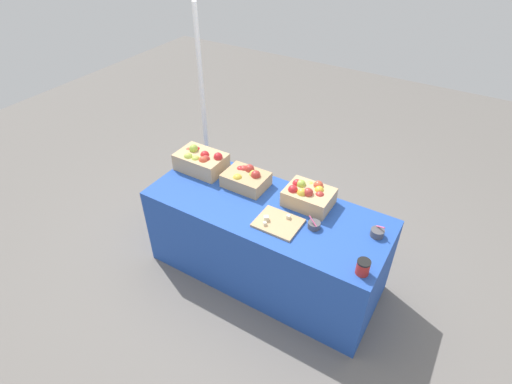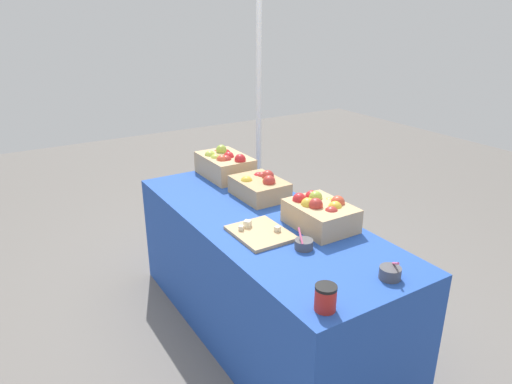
{
  "view_description": "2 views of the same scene",
  "coord_description": "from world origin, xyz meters",
  "px_view_note": "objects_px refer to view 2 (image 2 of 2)",
  "views": [
    {
      "loc": [
        1.17,
        -2.08,
        2.71
      ],
      "look_at": [
        -0.13,
        0.06,
        0.79
      ],
      "focal_mm": 28.43,
      "sensor_mm": 36.0,
      "label": 1
    },
    {
      "loc": [
        2.0,
        -1.29,
        1.82
      ],
      "look_at": [
        -0.13,
        0.03,
        0.85
      ],
      "focal_mm": 32.67,
      "sensor_mm": 36.0,
      "label": 2
    }
  ],
  "objects_px": {
    "coffee_cup": "(325,298)",
    "tent_pole": "(259,125)",
    "apple_crate_left": "(225,164)",
    "sample_bowl_mid": "(390,273)",
    "apple_crate_right": "(320,213)",
    "sample_bowl_near": "(304,244)",
    "apple_crate_middle": "(260,186)",
    "cutting_board_front": "(260,233)"
  },
  "relations": [
    {
      "from": "coffee_cup",
      "to": "tent_pole",
      "type": "distance_m",
      "value": 2.11
    },
    {
      "from": "apple_crate_middle",
      "to": "apple_crate_right",
      "type": "relative_size",
      "value": 0.98
    },
    {
      "from": "coffee_cup",
      "to": "apple_crate_middle",
      "type": "bearing_deg",
      "value": 159.84
    },
    {
      "from": "tent_pole",
      "to": "coffee_cup",
      "type": "bearing_deg",
      "value": -25.05
    },
    {
      "from": "sample_bowl_near",
      "to": "tent_pole",
      "type": "relative_size",
      "value": 0.05
    },
    {
      "from": "coffee_cup",
      "to": "sample_bowl_near",
      "type": "bearing_deg",
      "value": 152.24
    },
    {
      "from": "sample_bowl_near",
      "to": "coffee_cup",
      "type": "distance_m",
      "value": 0.5
    },
    {
      "from": "sample_bowl_mid",
      "to": "apple_crate_left",
      "type": "bearing_deg",
      "value": 179.07
    },
    {
      "from": "apple_crate_right",
      "to": "sample_bowl_near",
      "type": "distance_m",
      "value": 0.28
    },
    {
      "from": "apple_crate_left",
      "to": "sample_bowl_near",
      "type": "relative_size",
      "value": 4.18
    },
    {
      "from": "coffee_cup",
      "to": "tent_pole",
      "type": "height_order",
      "value": "tent_pole"
    },
    {
      "from": "sample_bowl_mid",
      "to": "coffee_cup",
      "type": "height_order",
      "value": "coffee_cup"
    },
    {
      "from": "apple_crate_left",
      "to": "apple_crate_middle",
      "type": "distance_m",
      "value": 0.45
    },
    {
      "from": "apple_crate_right",
      "to": "sample_bowl_near",
      "type": "bearing_deg",
      "value": -55.45
    },
    {
      "from": "apple_crate_middle",
      "to": "sample_bowl_mid",
      "type": "relative_size",
      "value": 3.53
    },
    {
      "from": "apple_crate_left",
      "to": "sample_bowl_near",
      "type": "xyz_separation_m",
      "value": [
        1.14,
        -0.18,
        -0.06
      ]
    },
    {
      "from": "apple_crate_left",
      "to": "tent_pole",
      "type": "height_order",
      "value": "tent_pole"
    },
    {
      "from": "cutting_board_front",
      "to": "tent_pole",
      "type": "relative_size",
      "value": 0.16
    },
    {
      "from": "apple_crate_left",
      "to": "cutting_board_front",
      "type": "bearing_deg",
      "value": -17.05
    },
    {
      "from": "cutting_board_front",
      "to": "sample_bowl_near",
      "type": "height_order",
      "value": "sample_bowl_near"
    },
    {
      "from": "apple_crate_left",
      "to": "coffee_cup",
      "type": "distance_m",
      "value": 1.63
    },
    {
      "from": "apple_crate_right",
      "to": "cutting_board_front",
      "type": "distance_m",
      "value": 0.34
    },
    {
      "from": "sample_bowl_mid",
      "to": "apple_crate_right",
      "type": "bearing_deg",
      "value": 172.51
    },
    {
      "from": "apple_crate_left",
      "to": "sample_bowl_mid",
      "type": "relative_size",
      "value": 4.18
    },
    {
      "from": "cutting_board_front",
      "to": "sample_bowl_mid",
      "type": "height_order",
      "value": "sample_bowl_mid"
    },
    {
      "from": "apple_crate_left",
      "to": "sample_bowl_mid",
      "type": "xyz_separation_m",
      "value": [
        1.55,
        -0.03,
        -0.06
      ]
    },
    {
      "from": "coffee_cup",
      "to": "tent_pole",
      "type": "bearing_deg",
      "value": 154.95
    },
    {
      "from": "apple_crate_right",
      "to": "coffee_cup",
      "type": "distance_m",
      "value": 0.75
    },
    {
      "from": "cutting_board_front",
      "to": "sample_bowl_mid",
      "type": "bearing_deg",
      "value": 21.06
    },
    {
      "from": "apple_crate_left",
      "to": "cutting_board_front",
      "type": "relative_size",
      "value": 1.28
    },
    {
      "from": "tent_pole",
      "to": "sample_bowl_near",
      "type": "bearing_deg",
      "value": -24.21
    },
    {
      "from": "apple_crate_middle",
      "to": "sample_bowl_mid",
      "type": "height_order",
      "value": "apple_crate_middle"
    },
    {
      "from": "apple_crate_left",
      "to": "cutting_board_front",
      "type": "distance_m",
      "value": 0.95
    },
    {
      "from": "coffee_cup",
      "to": "tent_pole",
      "type": "xyz_separation_m",
      "value": [
        -1.9,
        0.89,
        0.19
      ]
    },
    {
      "from": "apple_crate_left",
      "to": "apple_crate_middle",
      "type": "relative_size",
      "value": 1.18
    },
    {
      "from": "apple_crate_left",
      "to": "tent_pole",
      "type": "relative_size",
      "value": 0.21
    },
    {
      "from": "apple_crate_left",
      "to": "tent_pole",
      "type": "distance_m",
      "value": 0.59
    },
    {
      "from": "apple_crate_middle",
      "to": "cutting_board_front",
      "type": "bearing_deg",
      "value": -32.09
    },
    {
      "from": "sample_bowl_near",
      "to": "coffee_cup",
      "type": "bearing_deg",
      "value": -27.76
    },
    {
      "from": "apple_crate_left",
      "to": "coffee_cup",
      "type": "height_order",
      "value": "apple_crate_left"
    },
    {
      "from": "apple_crate_left",
      "to": "apple_crate_middle",
      "type": "height_order",
      "value": "apple_crate_left"
    },
    {
      "from": "cutting_board_front",
      "to": "apple_crate_right",
      "type": "bearing_deg",
      "value": 75.55
    }
  ]
}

